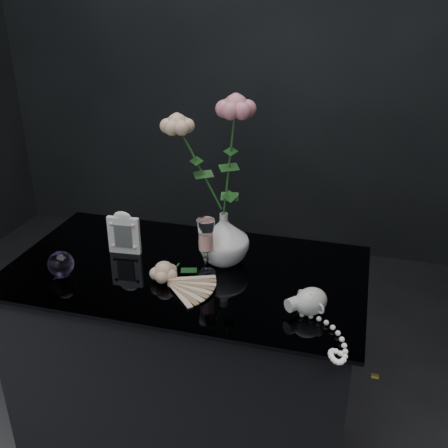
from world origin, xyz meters
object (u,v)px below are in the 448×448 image
(vase, at_px, (224,238))
(pearl_jar, at_px, (311,300))
(wine_glass, at_px, (206,247))
(paperweight, at_px, (61,264))
(loose_rose, at_px, (164,271))
(picture_frame, at_px, (124,232))

(vase, relative_size, pearl_jar, 0.61)
(wine_glass, distance_m, pearl_jar, 0.34)
(wine_glass, distance_m, paperweight, 0.42)
(wine_glass, distance_m, loose_rose, 0.14)
(wine_glass, relative_size, pearl_jar, 0.66)
(wine_glass, height_order, paperweight, wine_glass)
(paperweight, height_order, pearl_jar, same)
(paperweight, xyz_separation_m, pearl_jar, (0.72, 0.00, -0.00))
(wine_glass, relative_size, paperweight, 2.29)
(vase, xyz_separation_m, paperweight, (-0.43, -0.20, -0.04))
(wine_glass, height_order, pearl_jar, wine_glass)
(wine_glass, distance_m, picture_frame, 0.29)
(vase, height_order, pearl_jar, vase)
(paperweight, height_order, loose_rose, paperweight)
(vase, bearing_deg, paperweight, -154.67)
(loose_rose, bearing_deg, paperweight, -156.91)
(loose_rose, bearing_deg, pearl_jar, 6.73)
(pearl_jar, bearing_deg, paperweight, -136.48)
(vase, relative_size, wine_glass, 0.93)
(pearl_jar, bearing_deg, vase, -171.79)
(paperweight, relative_size, loose_rose, 0.42)
(vase, bearing_deg, pearl_jar, -35.14)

